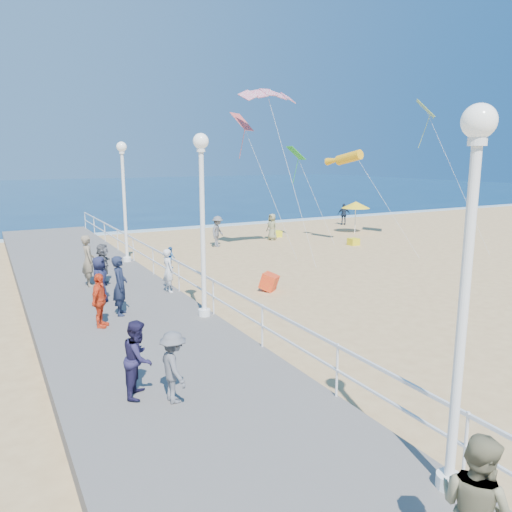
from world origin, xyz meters
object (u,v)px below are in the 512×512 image
lamp_post_near (467,266)px  spectator_0 (120,286)px  spectator_4 (100,280)px  beach_walker_a (218,231)px  beach_walker_b (344,214)px  woman_holding_toddler (168,271)px  lamp_post_far (124,189)px  toddler_held (171,257)px  beach_umbrella (356,205)px  beach_chair_left (277,234)px  lamp_post_mid (202,207)px  box_kite (269,284)px  beach_chair_right (353,242)px  spectator_3 (100,301)px  beach_walker_c (272,227)px  spectator_7 (138,358)px  spectator_5 (103,264)px  spectator_1 (475,509)px  spectator_2 (174,367)px  spectator_6 (88,261)px

lamp_post_near → spectator_0: lamp_post_near is taller
lamp_post_near → spectator_4: size_ratio=3.48×
beach_walker_a → beach_walker_b: beach_walker_a is taller
woman_holding_toddler → spectator_4: woman_holding_toddler is taller
lamp_post_far → toddler_held: bearing=-89.0°
beach_umbrella → beach_chair_left: beach_umbrella is taller
lamp_post_mid → box_kite: 5.79m
beach_chair_right → box_kite: bearing=-145.6°
spectator_3 → box_kite: (6.76, 2.30, -0.87)m
beach_walker_c → beach_umbrella: 6.45m
box_kite → spectator_0: bearing=154.8°
lamp_post_far → beach_walker_a: 7.57m
spectator_7 → beach_walker_c: size_ratio=0.95×
spectator_5 → beach_walker_a: bearing=-33.2°
spectator_5 → beach_walker_a: spectator_5 is taller
box_kite → beach_umbrella: size_ratio=0.28×
lamp_post_far → spectator_1: bearing=-93.2°
lamp_post_far → box_kite: 8.07m
beach_umbrella → box_kite: bearing=-141.2°
spectator_2 → spectator_6: 9.95m
beach_chair_left → spectator_5: bearing=-145.6°
beach_walker_a → beach_umbrella: 10.35m
lamp_post_far → beach_chair_left: (10.91, 5.00, -3.46)m
spectator_5 → beach_walker_c: (11.84, 7.78, -0.35)m
spectator_5 → beach_umbrella: (18.20, 7.54, 0.74)m
lamp_post_mid → toddler_held: lamp_post_mid is taller
beach_umbrella → beach_chair_right: (-3.11, -3.64, -1.71)m
beach_walker_a → beach_chair_right: (7.18, -3.32, -0.68)m
lamp_post_near → spectator_0: 10.79m
spectator_3 → spectator_5: (1.12, 4.86, -0.00)m
lamp_post_mid → spectator_5: size_ratio=3.48×
spectator_4 → spectator_5: 2.48m
woman_holding_toddler → beach_walker_c: size_ratio=0.94×
spectator_5 → beach_walker_a: 10.71m
beach_walker_b → box_kite: (-14.53, -13.78, -0.50)m
toddler_held → spectator_2: bearing=155.2°
beach_chair_right → spectator_3: bearing=-151.6°
spectator_7 → box_kite: 9.75m
lamp_post_far → toddler_held: size_ratio=7.32×
spectator_2 → beach_walker_c: (12.61, 17.74, -0.29)m
spectator_2 → spectator_4: spectator_4 is taller
lamp_post_far → woman_holding_toddler: bearing=-90.5°
beach_walker_b → spectator_5: bearing=53.7°
woman_holding_toddler → beach_walker_a: 11.26m
spectator_2 → toddler_held: bearing=-19.7°
spectator_6 → beach_umbrella: (18.72, 7.54, 0.56)m
lamp_post_near → beach_walker_a: bearing=74.2°
box_kite → beach_chair_left: size_ratio=1.09×
lamp_post_far → lamp_post_mid: bearing=-90.0°
beach_walker_b → beach_umbrella: size_ratio=0.75×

